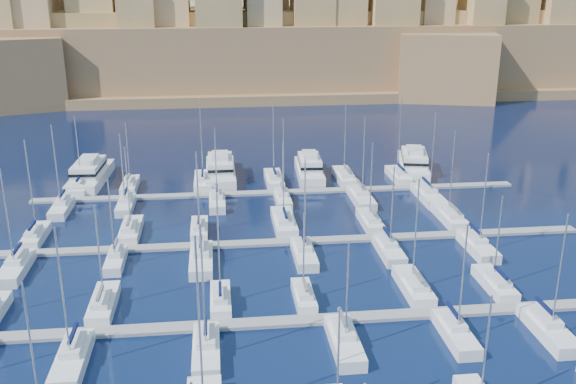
{
  "coord_description": "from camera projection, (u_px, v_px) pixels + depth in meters",
  "views": [
    {
      "loc": [
        -10.42,
        -73.48,
        36.1
      ],
      "look_at": [
        -1.41,
        6.0,
        9.04
      ],
      "focal_mm": 40.0,
      "sensor_mm": 36.0,
      "label": 1
    }
  ],
  "objects": [
    {
      "name": "ground",
      "position": [
        304.0,
        274.0,
        81.84
      ],
      "size": [
        600.0,
        600.0,
        0.0
      ],
      "primitive_type": "plane",
      "color": "black",
      "rests_on": "ground"
    },
    {
      "name": "pontoon_mid_near",
      "position": [
        319.0,
        320.0,
        70.48
      ],
      "size": [
        84.0,
        2.0,
        0.4
      ],
      "primitive_type": "cube",
      "color": "slate",
      "rests_on": "ground"
    },
    {
      "name": "pontoon_mid_far",
      "position": [
        295.0,
        241.0,
        91.19
      ],
      "size": [
        84.0,
        2.0,
        0.4
      ],
      "primitive_type": "cube",
      "color": "slate",
      "rests_on": "ground"
    },
    {
      "name": "pontoon_far",
      "position": [
        279.0,
        192.0,
        111.9
      ],
      "size": [
        84.0,
        2.0,
        0.4
      ],
      "primitive_type": "cube",
      "color": "slate",
      "rests_on": "ground"
    },
    {
      "name": "sailboat_13",
      "position": [
        103.0,
        304.0,
        72.8
      ],
      "size": [
        2.68,
        8.95,
        12.7
      ],
      "color": "silver",
      "rests_on": "ground"
    },
    {
      "name": "sailboat_14",
      "position": [
        221.0,
        300.0,
        73.68
      ],
      "size": [
        2.34,
        7.79,
        13.74
      ],
      "color": "silver",
      "rests_on": "ground"
    },
    {
      "name": "sailboat_15",
      "position": [
        304.0,
        296.0,
        74.56
      ],
      "size": [
        2.23,
        7.44,
        11.21
      ],
      "color": "silver",
      "rests_on": "ground"
    },
    {
      "name": "sailboat_16",
      "position": [
        414.0,
        286.0,
        76.88
      ],
      "size": [
        2.82,
        9.4,
        14.34
      ],
      "color": "silver",
      "rests_on": "ground"
    },
    {
      "name": "sailboat_17",
      "position": [
        495.0,
        284.0,
        77.59
      ],
      "size": [
        2.58,
        8.6,
        12.07
      ],
      "color": "silver",
      "rests_on": "ground"
    },
    {
      "name": "sailboat_19",
      "position": [
        72.0,
        358.0,
        62.37
      ],
      "size": [
        2.81,
        9.36,
        15.03
      ],
      "color": "silver",
      "rests_on": "ground"
    },
    {
      "name": "sailboat_20",
      "position": [
        206.0,
        349.0,
        63.95
      ],
      "size": [
        2.68,
        8.94,
        14.7
      ],
      "color": "silver",
      "rests_on": "ground"
    },
    {
      "name": "sailboat_21",
      "position": [
        344.0,
        341.0,
        65.34
      ],
      "size": [
        2.76,
        9.18,
        12.38
      ],
      "color": "silver",
      "rests_on": "ground"
    },
    {
      "name": "sailboat_22",
      "position": [
        455.0,
        333.0,
        66.91
      ],
      "size": [
        2.56,
        8.52,
        13.39
      ],
      "color": "silver",
      "rests_on": "ground"
    },
    {
      "name": "sailboat_23",
      "position": [
        548.0,
        329.0,
        67.6
      ],
      "size": [
        2.8,
        9.32,
        14.21
      ],
      "color": "silver",
      "rests_on": "ground"
    },
    {
      "name": "sailboat_24",
      "position": [
        36.0,
        235.0,
        91.93
      ],
      "size": [
        2.56,
        8.52,
        15.03
      ],
      "color": "silver",
      "rests_on": "ground"
    },
    {
      "name": "sailboat_25",
      "position": [
        131.0,
        230.0,
        93.73
      ],
      "size": [
        2.8,
        9.32,
        13.52
      ],
      "color": "silver",
      "rests_on": "ground"
    },
    {
      "name": "sailboat_26",
      "position": [
        199.0,
        229.0,
        94.25
      ],
      "size": [
        2.44,
        8.14,
        12.7
      ],
      "color": "silver",
      "rests_on": "ground"
    },
    {
      "name": "sailboat_27",
      "position": [
        284.0,
        222.0,
        96.73
      ],
      "size": [
        3.18,
        10.61,
        16.76
      ],
      "color": "silver",
      "rests_on": "ground"
    },
    {
      "name": "sailboat_28",
      "position": [
        370.0,
        221.0,
        97.28
      ],
      "size": [
        2.62,
        8.75,
        13.16
      ],
      "color": "silver",
      "rests_on": "ground"
    },
    {
      "name": "sailboat_29",
      "position": [
        450.0,
        217.0,
        99.06
      ],
      "size": [
        2.91,
        9.69,
        14.47
      ],
      "color": "silver",
      "rests_on": "ground"
    },
    {
      "name": "sailboat_30",
      "position": [
        16.0,
        267.0,
        81.89
      ],
      "size": [
        2.79,
        9.31,
        14.42
      ],
      "color": "silver",
      "rests_on": "ground"
    },
    {
      "name": "sailboat_31",
      "position": [
        116.0,
        260.0,
        84.05
      ],
      "size": [
        2.26,
        7.52,
        12.24
      ],
      "color": "silver",
      "rests_on": "ground"
    },
    {
      "name": "sailboat_32",
      "position": [
        201.0,
        259.0,
        84.13
      ],
      "size": [
        2.97,
        9.89,
        14.21
      ],
      "color": "silver",
      "rests_on": "ground"
    },
    {
      "name": "sailboat_33",
      "position": [
        304.0,
        253.0,
        85.93
      ],
      "size": [
        2.74,
        9.15,
        14.25
      ],
      "color": "silver",
      "rests_on": "ground"
    },
    {
      "name": "sailboat_34",
      "position": [
        389.0,
        249.0,
        87.25
      ],
      "size": [
        2.7,
        9.01,
        12.97
      ],
      "color": "silver",
      "rests_on": "ground"
    },
    {
      "name": "sailboat_35",
      "position": [
        477.0,
        246.0,
        88.36
      ],
      "size": [
        2.84,
        9.47,
        14.47
      ],
      "color": "silver",
      "rests_on": "ground"
    },
    {
      "name": "sailboat_36",
      "position": [
        81.0,
        187.0,
        113.1
      ],
      "size": [
        2.7,
        9.01,
        13.59
      ],
      "color": "silver",
      "rests_on": "ground"
    },
    {
      "name": "sailboat_37",
      "position": [
        130.0,
        185.0,
        113.9
      ],
      "size": [
        2.64,
        8.79,
        12.36
      ],
      "color": "silver",
      "rests_on": "ground"
    },
    {
      "name": "sailboat_38",
      "position": [
        203.0,
        181.0,
        116.01
      ],
      "size": [
        3.12,
        10.4,
        16.0
      ],
      "color": "silver",
      "rests_on": "ground"
    },
    {
      "name": "sailboat_39",
      "position": [
        274.0,
        179.0,
        117.22
      ],
      "size": [
        3.01,
        10.02,
        14.82
      ],
      "color": "silver",
      "rests_on": "ground"
    },
    {
      "name": "sailboat_40",
      "position": [
        345.0,
        177.0,
        118.72
      ],
      "size": [
        3.07,
        10.23,
        14.44
      ],
      "color": "silver",
      "rests_on": "ground"
    },
    {
      "name": "sailboat_41",
      "position": [
        398.0,
        175.0,
        119.45
      ],
      "size": [
        2.84,
        9.47,
        15.3
      ],
      "color": "silver",
      "rests_on": "ground"
    },
    {
      "name": "sailboat_42",
      "position": [
        62.0,
        208.0,
        102.92
      ],
      "size": [
        2.65,
        8.82,
        14.75
      ],
      "color": "silver",
      "rests_on": "ground"
    },
    {
      "name": "sailboat_43",
      "position": [
        126.0,
        205.0,
        104.22
      ],
      "size": [
        2.51,
        8.36,
        12.96
      ],
      "color": "silver",
      "rests_on": "ground"
    },
    {
      "name": "sailboat_44",
      "position": [
        217.0,
        202.0,
        105.66
      ],
      "size": [
        2.6,
        8.65,
        13.58
      ],
      "color": "silver",
      "rests_on": "ground"
    },
    {
      "name": "sailboat_45",
      "position": [
        283.0,
        199.0,
        107.04
      ],
      "size": [
        2.46,
        8.19,
        11.0
      ],
      "color": "silver",
      "rests_on": "ground"
    },
    {
      "name": "sailboat_46",
      "position": [
        361.0,
        198.0,
        107.54
      ],
      "size": [
        3.04,
        10.12,
        15.03
      ],
      "color": "silver",
      "rests_on": "ground"
    },
    {
      "name": "sailboat_47",
      "position": [
        428.0,
        195.0,
        108.56
      ],
      "size": [
        3.17,
        10.58,
        15.49
      ],
      "color": "silver",
      "rests_on": "ground"
    },
    {
      "name": "motor_yacht_a",
      "position": [
        90.0,
        174.0,
        117.23
      ],
      "size": [
        6.24,
        18.01,
        5.25
      ],
      "color": "silver",
      "rests_on": "ground"
    },
    {
      "name": "motor_yacht_b",
      "position": [
        220.0,
        169.0,
        119.73
      ],
      "size": [
        5.35,
        17.67,
        5.25
      ],
      "color": "silver",
      "rests_on": "ground"
    },
    {
      "name": "motor_yacht_c",
      "position": [
        309.0,
        168.0,
        120.45
      ],
      "size": [
        5.45,
        15.57,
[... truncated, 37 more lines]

